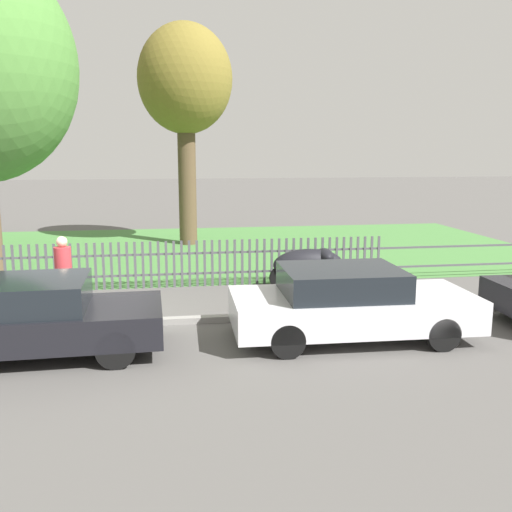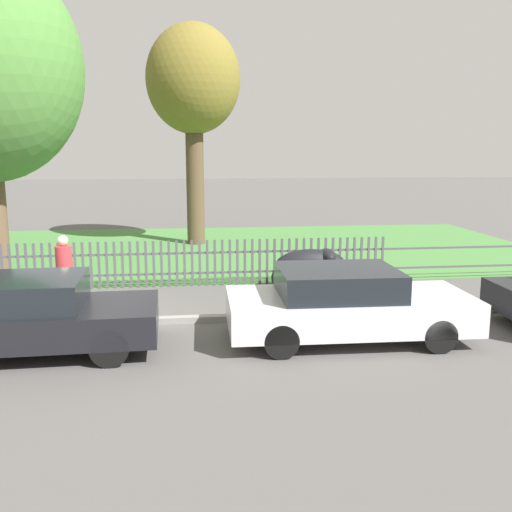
% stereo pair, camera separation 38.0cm
% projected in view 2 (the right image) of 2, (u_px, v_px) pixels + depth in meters
% --- Properties ---
extents(ground_plane, '(120.00, 120.00, 0.00)m').
position_uv_depth(ground_plane, '(61.00, 328.00, 10.71)').
color(ground_plane, '#565451').
extents(kerb_stone, '(28.53, 0.20, 0.12)m').
position_uv_depth(kerb_stone, '(62.00, 324.00, 10.79)').
color(kerb_stone, gray).
rests_on(kerb_stone, ground).
extents(grass_strip, '(28.53, 10.82, 0.01)m').
position_uv_depth(grass_strip, '(115.00, 251.00, 19.05)').
color(grass_strip, '#477F3D').
rests_on(grass_strip, ground).
extents(park_fence, '(28.53, 0.05, 1.15)m').
position_uv_depth(park_fence, '(87.00, 266.00, 13.68)').
color(park_fence, '#4C4C51').
rests_on(park_fence, ground).
extents(parked_car_black_saloon, '(3.87, 1.90, 1.27)m').
position_uv_depth(parked_car_black_saloon, '(36.00, 315.00, 9.30)').
color(parked_car_black_saloon, black).
rests_on(parked_car_black_saloon, ground).
extents(parked_car_navy_estate, '(4.28, 1.94, 1.28)m').
position_uv_depth(parked_car_navy_estate, '(346.00, 303.00, 9.98)').
color(parked_car_navy_estate, silver).
rests_on(parked_car_navy_estate, ground).
extents(covered_motorcycle, '(1.88, 0.77, 0.98)m').
position_uv_depth(covered_motorcycle, '(312.00, 264.00, 13.66)').
color(covered_motorcycle, black).
rests_on(covered_motorcycle, ground).
extents(tree_mid_park, '(3.24, 3.24, 7.59)m').
position_uv_depth(tree_mid_park, '(193.00, 83.00, 19.56)').
color(tree_mid_park, brown).
rests_on(tree_mid_park, ground).
extents(pedestrian_near_fence, '(0.43, 0.43, 1.63)m').
position_uv_depth(pedestrian_near_fence, '(65.00, 270.00, 11.47)').
color(pedestrian_near_fence, black).
rests_on(pedestrian_near_fence, ground).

